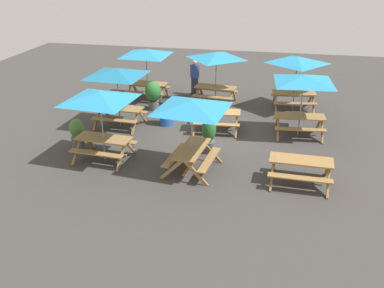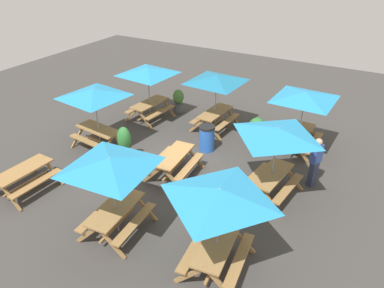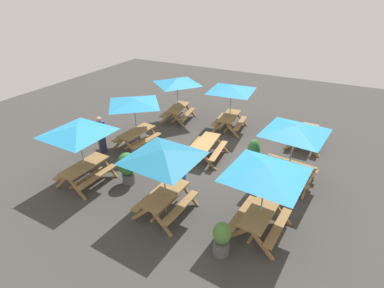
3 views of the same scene
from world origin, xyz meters
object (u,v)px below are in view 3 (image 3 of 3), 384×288
object	(u,v)px
picnic_table_0	(295,134)
picnic_table_7	(266,175)
picnic_table_2	(177,84)
potted_plant_0	(253,154)
picnic_table_1	(206,146)
picnic_table_6	(231,92)
person_standing	(101,134)
picnic_table_8	(134,105)
trash_bin_blue	(178,169)
picnic_table_4	(307,135)
potted_plant_1	(222,238)
picnic_table_3	(164,159)
potted_plant_2	(127,166)
picnic_table_5	(78,134)

from	to	relation	value
picnic_table_0	picnic_table_7	size ratio (longest dim) A/B	1.00
picnic_table_2	potted_plant_0	xyz separation A→B (m)	(-2.84, -4.99, -1.32)
picnic_table_1	picnic_table_2	size ratio (longest dim) A/B	0.82
picnic_table_7	potted_plant_0	distance (m)	3.71
picnic_table_2	picnic_table_6	size ratio (longest dim) A/B	0.83
picnic_table_6	potted_plant_0	size ratio (longest dim) A/B	2.19
picnic_table_1	person_standing	xyz separation A→B (m)	(-1.65, 4.13, 0.32)
picnic_table_1	picnic_table_2	xyz separation A→B (m)	(2.89, 3.00, 1.43)
picnic_table_2	picnic_table_8	xyz separation A→B (m)	(-3.40, 0.14, 0.00)
picnic_table_1	picnic_table_8	distance (m)	3.49
picnic_table_0	trash_bin_blue	distance (m)	4.27
picnic_table_0	picnic_table_2	world-z (taller)	same
picnic_table_4	potted_plant_0	xyz separation A→B (m)	(-2.96, 1.56, 0.10)
picnic_table_7	potted_plant_1	bearing A→B (deg)	157.29
picnic_table_3	picnic_table_7	distance (m)	2.91
picnic_table_1	potted_plant_2	xyz separation A→B (m)	(-2.97, 1.72, 0.16)
picnic_table_6	potted_plant_2	bearing A→B (deg)	160.70
picnic_table_8	person_standing	bearing A→B (deg)	145.38
picnic_table_3	picnic_table_4	distance (m)	7.59
picnic_table_2	potted_plant_2	world-z (taller)	picnic_table_2
potted_plant_0	picnic_table_4	bearing A→B (deg)	-27.70
picnic_table_7	picnic_table_5	bearing A→B (deg)	99.36
picnic_table_3	picnic_table_6	xyz separation A→B (m)	(6.78, 0.48, 0.00)
potted_plant_2	picnic_table_8	bearing A→B (deg)	29.96
picnic_table_6	picnic_table_8	distance (m)	4.67
picnic_table_5	trash_bin_blue	world-z (taller)	picnic_table_5
picnic_table_3	potted_plant_1	distance (m)	2.72
picnic_table_5	picnic_table_7	world-z (taller)	same
picnic_table_7	trash_bin_blue	xyz separation A→B (m)	(1.20, 3.38, -1.49)
picnic_table_1	picnic_table_5	xyz separation A→B (m)	(-3.65, 3.10, 1.43)
picnic_table_0	person_standing	world-z (taller)	picnic_table_0
picnic_table_2	person_standing	world-z (taller)	picnic_table_2
picnic_table_1	picnic_table_6	xyz separation A→B (m)	(3.06, 0.13, 1.43)
picnic_table_6	picnic_table_7	xyz separation A→B (m)	(-6.25, -3.34, 0.00)
picnic_table_5	picnic_table_8	bearing A→B (deg)	2.78
picnic_table_7	picnic_table_8	size ratio (longest dim) A/B	1.21
picnic_table_2	picnic_table_5	xyz separation A→B (m)	(-6.55, 0.10, 0.00)
picnic_table_8	potted_plant_2	distance (m)	3.11
picnic_table_0	trash_bin_blue	world-z (taller)	picnic_table_0
potted_plant_0	potted_plant_1	size ratio (longest dim) A/B	1.23
picnic_table_1	trash_bin_blue	size ratio (longest dim) A/B	1.94
picnic_table_3	picnic_table_8	bearing A→B (deg)	50.83
potted_plant_2	picnic_table_2	bearing A→B (deg)	12.27
picnic_table_4	potted_plant_2	bearing A→B (deg)	140.91
picnic_table_8	person_standing	world-z (taller)	picnic_table_8
picnic_table_0	picnic_table_8	distance (m)	6.56
potted_plant_1	person_standing	distance (m)	7.24
potted_plant_1	picnic_table_8	bearing A→B (deg)	55.27
picnic_table_3	picnic_table_8	world-z (taller)	same
picnic_table_0	person_standing	xyz separation A→B (m)	(-1.42, 7.54, -1.10)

